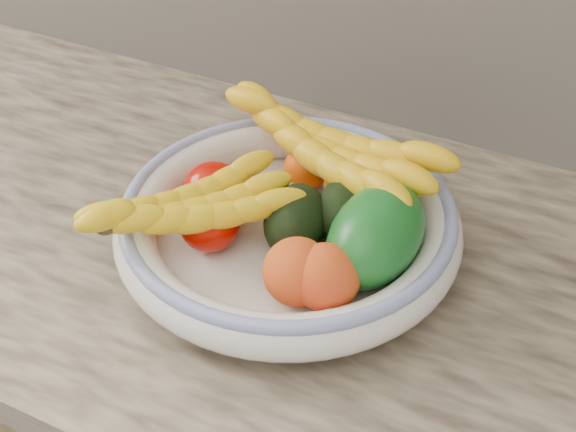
# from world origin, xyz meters

# --- Properties ---
(fruit_bowl) EXTENTS (0.39, 0.39, 0.08)m
(fruit_bowl) POSITION_xyz_m (0.00, 1.66, 0.95)
(fruit_bowl) COLOR silver
(fruit_bowl) RESTS_ON kitchen_counter
(clementine_back_left) EXTENTS (0.07, 0.07, 0.05)m
(clementine_back_left) POSITION_xyz_m (-0.02, 1.76, 0.95)
(clementine_back_left) COLOR #FF5C05
(clementine_back_left) RESTS_ON fruit_bowl
(clementine_back_right) EXTENTS (0.05, 0.05, 0.05)m
(clementine_back_right) POSITION_xyz_m (0.03, 1.75, 0.95)
(clementine_back_right) COLOR orange
(clementine_back_right) RESTS_ON fruit_bowl
(tomato_left) EXTENTS (0.08, 0.08, 0.06)m
(tomato_left) POSITION_xyz_m (-0.10, 1.66, 0.96)
(tomato_left) COLOR #BA0800
(tomato_left) RESTS_ON fruit_bowl
(tomato_near_left) EXTENTS (0.07, 0.07, 0.06)m
(tomato_near_left) POSITION_xyz_m (-0.07, 1.61, 0.96)
(tomato_near_left) COLOR #B20A00
(tomato_near_left) RESTS_ON fruit_bowl
(avocado_center) EXTENTS (0.09, 0.11, 0.07)m
(avocado_center) POSITION_xyz_m (0.01, 1.65, 0.96)
(avocado_center) COLOR black
(avocado_center) RESTS_ON fruit_bowl
(avocado_right) EXTENTS (0.08, 0.11, 0.07)m
(avocado_right) POSITION_xyz_m (0.06, 1.70, 0.96)
(avocado_right) COLOR black
(avocado_right) RESTS_ON fruit_bowl
(green_mango) EXTENTS (0.13, 0.15, 0.13)m
(green_mango) POSITION_xyz_m (0.11, 1.65, 0.98)
(green_mango) COLOR #105919
(green_mango) RESTS_ON fruit_bowl
(peach_front) EXTENTS (0.09, 0.09, 0.07)m
(peach_front) POSITION_xyz_m (0.05, 1.58, 0.97)
(peach_front) COLOR orange
(peach_front) RESTS_ON fruit_bowl
(peach_right) EXTENTS (0.08, 0.08, 0.07)m
(peach_right) POSITION_xyz_m (0.08, 1.58, 0.97)
(peach_right) COLOR orange
(peach_right) RESTS_ON fruit_bowl
(banana_bunch_back) EXTENTS (0.34, 0.20, 0.09)m
(banana_bunch_back) POSITION_xyz_m (0.00, 1.75, 0.99)
(banana_bunch_back) COLOR yellow
(banana_bunch_back) RESTS_ON fruit_bowl
(banana_bunch_front) EXTENTS (0.24, 0.27, 0.07)m
(banana_bunch_front) POSITION_xyz_m (-0.09, 1.59, 0.98)
(banana_bunch_front) COLOR yellow
(banana_bunch_front) RESTS_ON fruit_bowl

